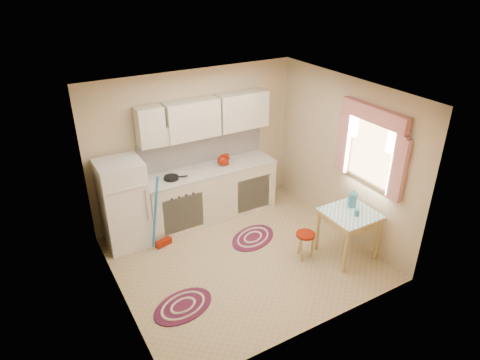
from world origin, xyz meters
name	(u,v)px	position (x,y,z in m)	size (l,w,h in m)	color
room_shell	(245,153)	(0.16, 0.24, 1.60)	(3.64, 3.60, 2.52)	tan
fridge	(124,204)	(-1.37, 1.25, 0.70)	(0.65, 0.60, 1.40)	silver
broom	(161,212)	(-0.92, 0.90, 0.60)	(0.28, 0.12, 1.20)	blue
base_cabinets	(211,194)	(0.11, 1.30, 0.44)	(2.25, 0.60, 0.88)	beige
countertop	(210,170)	(0.11, 1.30, 0.90)	(2.27, 0.62, 0.04)	#B9B7B0
frying_pan	(171,178)	(-0.58, 1.25, 0.94)	(0.23, 0.23, 0.05)	black
red_kettle	(222,160)	(0.34, 1.30, 1.01)	(0.18, 0.17, 0.18)	maroon
red_canister	(226,160)	(0.41, 1.30, 1.00)	(0.10, 0.10, 0.16)	maroon
table	(347,234)	(1.39, -0.68, 0.36)	(0.72, 0.72, 0.72)	tan
stool	(305,245)	(0.80, -0.43, 0.21)	(0.28, 0.28, 0.42)	maroon
coffee_pot	(353,198)	(1.53, -0.56, 0.87)	(0.15, 0.13, 0.30)	#2B6C84
mug	(357,213)	(1.41, -0.78, 0.77)	(0.07, 0.07, 0.10)	#2B6C84
rug_center	(253,238)	(0.39, 0.37, 0.01)	(0.83, 0.56, 0.02)	maroon
rug_left	(183,306)	(-1.19, -0.49, 0.01)	(0.83, 0.55, 0.02)	maroon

